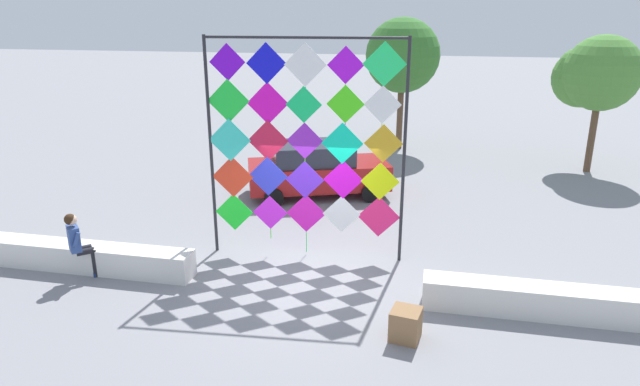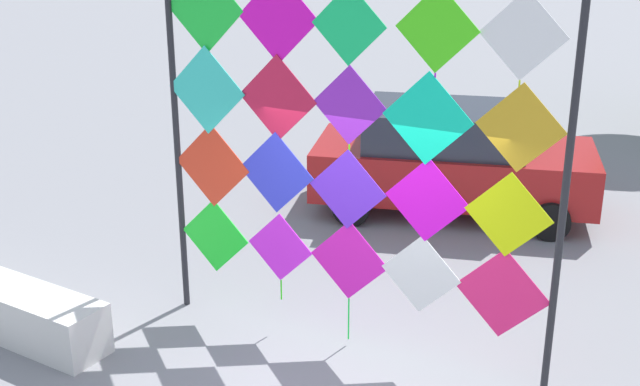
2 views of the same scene
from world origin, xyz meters
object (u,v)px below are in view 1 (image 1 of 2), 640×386
(seated_vendor, at_px, (79,241))
(tree_broadleaf, at_px, (401,55))
(parked_car, at_px, (317,169))
(tree_far_right, at_px, (595,74))
(kite_display_rack, at_px, (304,138))
(cardboard_box_large, at_px, (406,324))

(seated_vendor, xyz_separation_m, tree_broadleaf, (5.49, 12.52, 2.78))
(seated_vendor, relative_size, parked_car, 0.32)
(seated_vendor, height_order, tree_far_right, tree_far_right)
(parked_car, relative_size, tree_broadleaf, 0.88)
(kite_display_rack, bearing_deg, tree_broadleaf, 83.02)
(kite_display_rack, relative_size, seated_vendor, 3.37)
(parked_car, height_order, tree_far_right, tree_far_right)
(kite_display_rack, relative_size, cardboard_box_large, 8.90)
(parked_car, xyz_separation_m, tree_broadleaf, (1.91, 6.30, 2.81))
(seated_vendor, distance_m, tree_far_right, 16.28)
(tree_broadleaf, xyz_separation_m, tree_far_right, (6.45, -1.71, -0.38))
(kite_display_rack, xyz_separation_m, tree_broadleaf, (1.29, 10.52, 0.93))
(tree_far_right, bearing_deg, parked_car, -151.21)
(kite_display_rack, distance_m, tree_far_right, 11.73)
(seated_vendor, bearing_deg, tree_broadleaf, 66.32)
(parked_car, bearing_deg, tree_far_right, 28.79)
(seated_vendor, height_order, cardboard_box_large, seated_vendor)
(tree_broadleaf, bearing_deg, tree_far_right, -14.86)
(kite_display_rack, xyz_separation_m, cardboard_box_large, (2.40, -2.90, -2.41))
(kite_display_rack, relative_size, tree_far_right, 1.05)
(parked_car, relative_size, tree_far_right, 0.97)
(kite_display_rack, height_order, parked_car, kite_display_rack)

